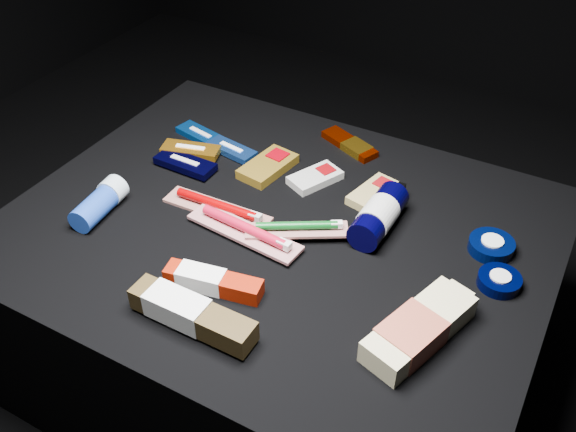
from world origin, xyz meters
The scene contains 20 objects.
ground centered at (0.00, 0.00, 0.00)m, with size 3.00×3.00×0.00m, color black.
cloth_table centered at (0.00, 0.00, 0.20)m, with size 0.98×0.78×0.40m, color black.
luna_bar_0 centered at (-0.30, 0.18, 0.41)m, with size 0.12×0.07×0.02m.
luna_bar_1 centered at (-0.21, 0.16, 0.41)m, with size 0.12×0.06×0.01m.
luna_bar_2 centered at (-0.26, 0.07, 0.41)m, with size 0.13×0.05×0.02m.
luna_bar_3 centered at (-0.28, 0.11, 0.41)m, with size 0.13×0.08×0.02m.
clif_bar_0 centered at (-0.11, 0.15, 0.41)m, with size 0.09×0.13×0.02m.
clif_bar_1 centered at (0.00, 0.16, 0.41)m, with size 0.10×0.12×0.02m.
clif_bar_2 centered at (0.12, 0.17, 0.41)m, with size 0.08×0.12×0.02m.
power_bar centered at (0.01, 0.30, 0.41)m, with size 0.14×0.09×0.02m.
lotion_bottle centered at (0.16, 0.08, 0.43)m, with size 0.06×0.19×0.06m.
cream_tin_upper centered at (0.36, 0.12, 0.41)m, with size 0.08×0.08×0.02m.
cream_tin_lower centered at (0.40, 0.04, 0.41)m, with size 0.07×0.07×0.02m.
bodywash_bottle centered at (0.32, -0.14, 0.42)m, with size 0.13×0.22×0.04m.
deodorant_stick centered at (-0.31, -0.13, 0.42)m, with size 0.06×0.13×0.05m.
toothbrush_pack_0 centered at (-0.12, -0.02, 0.41)m, with size 0.22×0.06×0.02m.
toothbrush_pack_1 centered at (-0.03, -0.06, 0.42)m, with size 0.23×0.07×0.03m.
toothbrush_pack_2 centered at (0.05, -0.01, 0.42)m, with size 0.18×0.13×0.02m.
toothpaste_carton_red centered at (-0.02, -0.20, 0.42)m, with size 0.17×0.07×0.03m.
toothpaste_carton_green centered at (0.00, -0.28, 0.43)m, with size 0.21×0.05×0.04m.
Camera 1 is at (0.46, -0.79, 1.16)m, focal length 40.00 mm.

